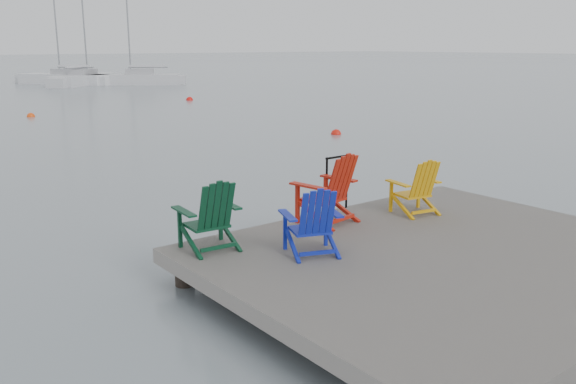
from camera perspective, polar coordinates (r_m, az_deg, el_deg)
ground at (r=8.46m, az=14.52°, el=-8.64°), size 400.00×400.00×0.00m
dock at (r=8.34m, az=14.66°, el=-6.43°), size 6.00×5.00×1.40m
handrail at (r=9.92m, az=4.59°, el=1.36°), size 0.48×0.04×0.90m
chair_green at (r=8.02m, az=-7.28°, el=-2.11°), size 0.81×0.75×0.96m
chair_blue at (r=7.79m, az=2.35°, el=-2.67°), size 0.88×0.84×0.91m
chair_red at (r=9.18m, az=3.94°, el=0.36°), size 0.95×0.90×1.07m
chair_yellow at (r=9.88m, az=11.99°, el=0.52°), size 0.80×0.75×0.89m
sailboat_near at (r=53.24m, az=-20.15°, el=9.85°), size 5.84×7.60×10.76m
sailboat_mid at (r=52.28m, az=-18.44°, el=9.92°), size 7.38×6.83×11.09m
sailboat_far at (r=50.99m, az=-14.03°, el=10.13°), size 6.75×5.34×9.75m
buoy_a at (r=22.01m, az=4.52°, el=5.40°), size 0.37×0.37×0.37m
buoy_b at (r=29.62m, az=-22.92°, el=6.50°), size 0.35×0.35×0.35m
buoy_c at (r=35.97m, az=-9.20°, el=8.48°), size 0.40×0.40×0.40m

